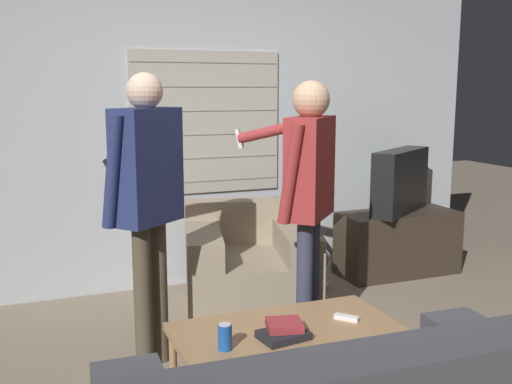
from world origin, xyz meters
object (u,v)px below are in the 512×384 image
(coffee_table, at_px, (289,336))
(soda_can, at_px, (225,337))
(tv, at_px, (400,181))
(person_left_standing, at_px, (146,186))
(book_stack, at_px, (284,331))
(spare_remote, at_px, (347,318))
(armchair_beige, at_px, (249,268))
(person_right_standing, at_px, (308,179))
(floor_fan, at_px, (317,269))

(coffee_table, height_order, soda_can, soda_can)
(coffee_table, xyz_separation_m, tv, (1.81, 1.67, 0.45))
(person_left_standing, distance_m, book_stack, 1.13)
(spare_remote, bearing_deg, armchair_beige, 51.29)
(armchair_beige, bearing_deg, person_left_standing, 49.63)
(soda_can, bearing_deg, tv, 39.09)
(tv, relative_size, soda_can, 6.20)
(coffee_table, height_order, person_right_standing, person_right_standing)
(coffee_table, distance_m, person_left_standing, 1.14)
(person_left_standing, bearing_deg, floor_fan, -8.02)
(coffee_table, bearing_deg, tv, 42.70)
(book_stack, bearing_deg, person_left_standing, 122.25)
(book_stack, height_order, spare_remote, book_stack)
(soda_can, bearing_deg, armchair_beige, 65.17)
(tv, xyz_separation_m, person_left_standing, (-2.37, -0.96, 0.25))
(armchair_beige, height_order, floor_fan, armchair_beige)
(soda_can, relative_size, floor_fan, 0.38)
(coffee_table, bearing_deg, spare_remote, 0.71)
(spare_remote, bearing_deg, book_stack, 150.98)
(tv, distance_m, book_stack, 2.59)
(book_stack, bearing_deg, soda_can, -175.76)
(coffee_table, height_order, tv, tv)
(book_stack, relative_size, spare_remote, 2.03)
(coffee_table, relative_size, person_left_standing, 0.68)
(tv, relative_size, spare_remote, 6.29)
(tv, distance_m, floor_fan, 1.06)
(coffee_table, distance_m, tv, 2.50)
(tv, relative_size, book_stack, 3.10)
(person_left_standing, bearing_deg, coffee_table, -89.67)
(person_left_standing, xyz_separation_m, spare_remote, (0.90, -0.70, -0.65))
(armchair_beige, xyz_separation_m, spare_remote, (0.06, -1.31, 0.10))
(tv, height_order, person_right_standing, person_right_standing)
(tv, height_order, book_stack, tv)
(person_left_standing, height_order, person_right_standing, person_left_standing)
(person_right_standing, xyz_separation_m, floor_fan, (0.57, 0.96, -0.91))
(tv, bearing_deg, person_left_standing, -12.00)
(spare_remote, relative_size, floor_fan, 0.37)
(tv, xyz_separation_m, soda_can, (-2.18, -1.78, -0.35))
(coffee_table, xyz_separation_m, person_right_standing, (0.42, 0.65, 0.69))
(armchair_beige, xyz_separation_m, soda_can, (-0.66, -1.42, 0.15))
(armchair_beige, bearing_deg, coffee_table, 91.99)
(person_right_standing, xyz_separation_m, soda_can, (-0.80, -0.76, -0.59))
(armchair_beige, bearing_deg, person_right_standing, 116.15)
(spare_remote, distance_m, floor_fan, 1.75)
(book_stack, bearing_deg, spare_remote, 12.15)
(coffee_table, height_order, person_left_standing, person_left_standing)
(book_stack, bearing_deg, person_right_standing, 56.57)
(soda_can, bearing_deg, coffee_table, 15.66)
(armchair_beige, height_order, book_stack, armchair_beige)
(person_left_standing, xyz_separation_m, soda_can, (0.19, -0.81, -0.60))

